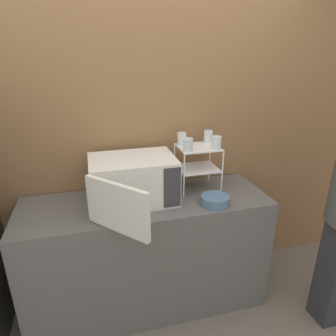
{
  "coord_description": "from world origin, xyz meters",
  "views": [
    {
      "loc": [
        -0.34,
        -1.55,
        1.87
      ],
      "look_at": [
        0.17,
        0.32,
        1.11
      ],
      "focal_mm": 32.0,
      "sensor_mm": 36.0,
      "label": 1
    }
  ],
  "objects_px": {
    "dish_rack": "(198,159)",
    "glass_front_left": "(188,145)",
    "bowl": "(215,200)",
    "glass_front_right": "(216,143)",
    "microwave": "(132,181)",
    "glass_back_right": "(208,137)",
    "glass_back_left": "(182,139)"
  },
  "relations": [
    {
      "from": "glass_front_right",
      "to": "dish_rack",
      "type": "bearing_deg",
      "value": 142.16
    },
    {
      "from": "dish_rack",
      "to": "glass_front_left",
      "type": "xyz_separation_m",
      "value": [
        -0.11,
        -0.08,
        0.14
      ]
    },
    {
      "from": "glass_front_left",
      "to": "glass_front_right",
      "type": "height_order",
      "value": "same"
    },
    {
      "from": "glass_back_right",
      "to": "glass_front_left",
      "type": "bearing_deg",
      "value": -142.59
    },
    {
      "from": "microwave",
      "to": "bowl",
      "type": "height_order",
      "value": "microwave"
    },
    {
      "from": "dish_rack",
      "to": "glass_front_right",
      "type": "height_order",
      "value": "glass_front_right"
    },
    {
      "from": "glass_back_right",
      "to": "glass_front_right",
      "type": "xyz_separation_m",
      "value": [
        -0.01,
        -0.16,
        0.0
      ]
    },
    {
      "from": "glass_front_left",
      "to": "glass_back_right",
      "type": "distance_m",
      "value": 0.27
    },
    {
      "from": "microwave",
      "to": "bowl",
      "type": "bearing_deg",
      "value": -19.72
    },
    {
      "from": "glass_front_right",
      "to": "glass_back_left",
      "type": "bearing_deg",
      "value": 142.7
    },
    {
      "from": "microwave",
      "to": "glass_back_right",
      "type": "bearing_deg",
      "value": 15.23
    },
    {
      "from": "microwave",
      "to": "glass_front_left",
      "type": "height_order",
      "value": "glass_front_left"
    },
    {
      "from": "glass_front_left",
      "to": "bowl",
      "type": "bearing_deg",
      "value": -54.79
    },
    {
      "from": "glass_front_left",
      "to": "glass_back_right",
      "type": "height_order",
      "value": "same"
    },
    {
      "from": "glass_front_left",
      "to": "bowl",
      "type": "relative_size",
      "value": 0.47
    },
    {
      "from": "microwave",
      "to": "dish_rack",
      "type": "distance_m",
      "value": 0.51
    },
    {
      "from": "dish_rack",
      "to": "bowl",
      "type": "bearing_deg",
      "value": -83.61
    },
    {
      "from": "dish_rack",
      "to": "bowl",
      "type": "height_order",
      "value": "dish_rack"
    },
    {
      "from": "dish_rack",
      "to": "glass_front_left",
      "type": "height_order",
      "value": "glass_front_left"
    },
    {
      "from": "microwave",
      "to": "glass_front_right",
      "type": "bearing_deg",
      "value": 0.1
    },
    {
      "from": "bowl",
      "to": "microwave",
      "type": "bearing_deg",
      "value": 160.28
    },
    {
      "from": "dish_rack",
      "to": "glass_front_right",
      "type": "xyz_separation_m",
      "value": [
        0.1,
        -0.08,
        0.14
      ]
    },
    {
      "from": "dish_rack",
      "to": "glass_front_right",
      "type": "distance_m",
      "value": 0.19
    },
    {
      "from": "dish_rack",
      "to": "microwave",
      "type": "bearing_deg",
      "value": -170.79
    },
    {
      "from": "dish_rack",
      "to": "glass_front_left",
      "type": "bearing_deg",
      "value": -143.07
    },
    {
      "from": "glass_back_right",
      "to": "bowl",
      "type": "bearing_deg",
      "value": -102.46
    },
    {
      "from": "glass_back_right",
      "to": "glass_front_right",
      "type": "distance_m",
      "value": 0.16
    },
    {
      "from": "microwave",
      "to": "bowl",
      "type": "distance_m",
      "value": 0.58
    },
    {
      "from": "glass_front_left",
      "to": "glass_back_left",
      "type": "relative_size",
      "value": 1.0
    },
    {
      "from": "microwave",
      "to": "glass_back_right",
      "type": "xyz_separation_m",
      "value": [
        0.61,
        0.17,
        0.22
      ]
    },
    {
      "from": "glass_front_left",
      "to": "glass_back_left",
      "type": "height_order",
      "value": "same"
    },
    {
      "from": "glass_front_right",
      "to": "glass_back_right",
      "type": "bearing_deg",
      "value": 87.93
    }
  ]
}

